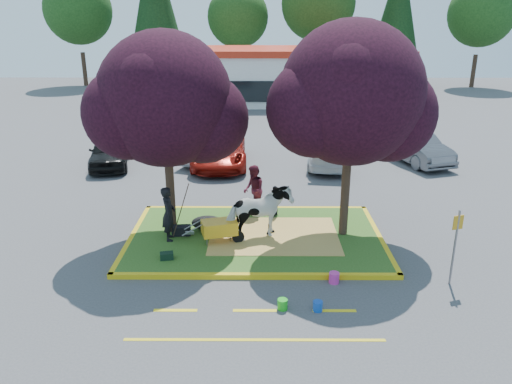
{
  "coord_description": "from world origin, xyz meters",
  "views": [
    {
      "loc": [
        0.08,
        -15.0,
        7.02
      ],
      "look_at": [
        0.01,
        0.5,
        1.49
      ],
      "focal_mm": 35.0,
      "sensor_mm": 36.0,
      "label": 1
    }
  ],
  "objects_px": {
    "calf": "(207,223)",
    "wheelbarrow": "(220,228)",
    "sign_post": "(456,240)",
    "car_black": "(110,151)",
    "bucket_pink": "(334,278)",
    "bucket_blue": "(318,306)",
    "bucket_green": "(282,304)",
    "car_silver": "(207,149)",
    "cow": "(259,213)",
    "handler": "(168,214)"
  },
  "relations": [
    {
      "from": "calf",
      "to": "handler",
      "type": "height_order",
      "value": "handler"
    },
    {
      "from": "wheelbarrow",
      "to": "car_silver",
      "type": "xyz_separation_m",
      "value": [
        -1.37,
        9.85,
        -0.01
      ]
    },
    {
      "from": "handler",
      "to": "wheelbarrow",
      "type": "distance_m",
      "value": 1.71
    },
    {
      "from": "bucket_green",
      "to": "car_black",
      "type": "bearing_deg",
      "value": 121.88
    },
    {
      "from": "calf",
      "to": "car_silver",
      "type": "xyz_separation_m",
      "value": [
        -0.87,
        8.81,
        0.26
      ]
    },
    {
      "from": "sign_post",
      "to": "bucket_green",
      "type": "xyz_separation_m",
      "value": [
        -4.68,
        -1.29,
        -1.19
      ]
    },
    {
      "from": "cow",
      "to": "handler",
      "type": "bearing_deg",
      "value": 66.89
    },
    {
      "from": "cow",
      "to": "car_silver",
      "type": "distance_m",
      "value": 9.92
    },
    {
      "from": "cow",
      "to": "wheelbarrow",
      "type": "xyz_separation_m",
      "value": [
        -1.23,
        -0.29,
        -0.38
      ]
    },
    {
      "from": "bucket_blue",
      "to": "car_black",
      "type": "xyz_separation_m",
      "value": [
        -8.76,
        12.73,
        0.62
      ]
    },
    {
      "from": "bucket_green",
      "to": "bucket_blue",
      "type": "xyz_separation_m",
      "value": [
        0.88,
        -0.07,
        -0.01
      ]
    },
    {
      "from": "bucket_pink",
      "to": "car_silver",
      "type": "height_order",
      "value": "car_silver"
    },
    {
      "from": "bucket_green",
      "to": "bucket_blue",
      "type": "relative_size",
      "value": 1.05
    },
    {
      "from": "wheelbarrow",
      "to": "bucket_pink",
      "type": "distance_m",
      "value": 4.05
    },
    {
      "from": "sign_post",
      "to": "car_black",
      "type": "xyz_separation_m",
      "value": [
        -12.56,
        11.37,
        -0.58
      ]
    },
    {
      "from": "cow",
      "to": "bucket_green",
      "type": "xyz_separation_m",
      "value": [
        0.6,
        -3.88,
        -0.9
      ]
    },
    {
      "from": "calf",
      "to": "bucket_blue",
      "type": "distance_m",
      "value": 5.7
    },
    {
      "from": "bucket_green",
      "to": "cow",
      "type": "bearing_deg",
      "value": 98.76
    },
    {
      "from": "handler",
      "to": "sign_post",
      "type": "relative_size",
      "value": 0.82
    },
    {
      "from": "calf",
      "to": "sign_post",
      "type": "relative_size",
      "value": 0.5
    },
    {
      "from": "handler",
      "to": "car_black",
      "type": "bearing_deg",
      "value": 19.61
    },
    {
      "from": "calf",
      "to": "sign_post",
      "type": "bearing_deg",
      "value": -21.29
    },
    {
      "from": "car_black",
      "to": "handler",
      "type": "bearing_deg",
      "value": -74.59
    },
    {
      "from": "calf",
      "to": "wheelbarrow",
      "type": "relative_size",
      "value": 0.56
    },
    {
      "from": "bucket_blue",
      "to": "car_black",
      "type": "distance_m",
      "value": 15.47
    },
    {
      "from": "bucket_blue",
      "to": "cow",
      "type": "bearing_deg",
      "value": 110.56
    },
    {
      "from": "cow",
      "to": "bucket_blue",
      "type": "distance_m",
      "value": 4.31
    },
    {
      "from": "cow",
      "to": "bucket_blue",
      "type": "bearing_deg",
      "value": 176.52
    },
    {
      "from": "car_black",
      "to": "cow",
      "type": "bearing_deg",
      "value": -61.44
    },
    {
      "from": "cow",
      "to": "car_black",
      "type": "bearing_deg",
      "value": 15.6
    },
    {
      "from": "calf",
      "to": "bucket_blue",
      "type": "bearing_deg",
      "value": -51.44
    },
    {
      "from": "cow",
      "to": "bucket_green",
      "type": "bearing_deg",
      "value": 164.73
    },
    {
      "from": "handler",
      "to": "bucket_green",
      "type": "height_order",
      "value": "handler"
    },
    {
      "from": "calf",
      "to": "bucket_blue",
      "type": "relative_size",
      "value": 4.12
    },
    {
      "from": "handler",
      "to": "car_silver",
      "type": "relative_size",
      "value": 0.45
    },
    {
      "from": "car_silver",
      "to": "bucket_pink",
      "type": "bearing_deg",
      "value": 131.18
    },
    {
      "from": "cow",
      "to": "bucket_green",
      "type": "height_order",
      "value": "cow"
    },
    {
      "from": "bucket_green",
      "to": "car_black",
      "type": "xyz_separation_m",
      "value": [
        -7.88,
        12.67,
        0.61
      ]
    },
    {
      "from": "sign_post",
      "to": "bucket_green",
      "type": "relative_size",
      "value": 7.91
    },
    {
      "from": "wheelbarrow",
      "to": "car_silver",
      "type": "relative_size",
      "value": 0.5
    },
    {
      "from": "sign_post",
      "to": "bucket_pink",
      "type": "bearing_deg",
      "value": 161.47
    },
    {
      "from": "wheelbarrow",
      "to": "sign_post",
      "type": "height_order",
      "value": "sign_post"
    },
    {
      "from": "car_black",
      "to": "bucket_green",
      "type": "bearing_deg",
      "value": -69.2
    },
    {
      "from": "bucket_pink",
      "to": "bucket_blue",
      "type": "xyz_separation_m",
      "value": [
        -0.61,
        -1.39,
        -0.02
      ]
    },
    {
      "from": "car_silver",
      "to": "cow",
      "type": "bearing_deg",
      "value": 125.25
    },
    {
      "from": "wheelbarrow",
      "to": "bucket_green",
      "type": "distance_m",
      "value": 4.07
    },
    {
      "from": "cow",
      "to": "wheelbarrow",
      "type": "height_order",
      "value": "cow"
    },
    {
      "from": "cow",
      "to": "bucket_blue",
      "type": "xyz_separation_m",
      "value": [
        1.48,
        -3.94,
        -0.9
      ]
    },
    {
      "from": "bucket_pink",
      "to": "bucket_blue",
      "type": "relative_size",
      "value": 1.16
    },
    {
      "from": "car_silver",
      "to": "car_black",
      "type": "bearing_deg",
      "value": 29.49
    }
  ]
}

